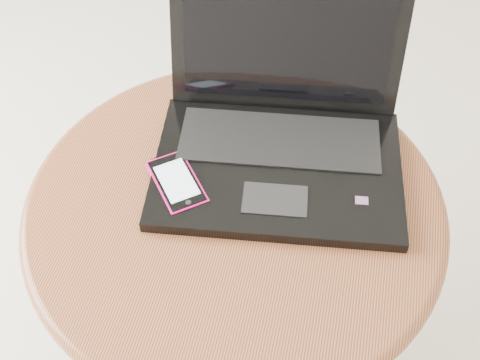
# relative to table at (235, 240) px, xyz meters

# --- Properties ---
(table) EXTENTS (0.67, 0.67, 0.53)m
(table) POSITION_rel_table_xyz_m (0.00, 0.00, 0.00)
(table) COLOR brown
(table) RESTS_ON ground
(laptop) EXTENTS (0.43, 0.39, 0.25)m
(laptop) POSITION_rel_table_xyz_m (0.05, 0.12, 0.16)
(laptop) COLOR black
(laptop) RESTS_ON table
(phone_black) EXTENTS (0.12, 0.11, 0.01)m
(phone_black) POSITION_rel_table_xyz_m (-0.09, 0.03, 0.12)
(phone_black) COLOR black
(phone_black) RESTS_ON table
(phone_pink) EXTENTS (0.12, 0.13, 0.01)m
(phone_pink) POSITION_rel_table_xyz_m (-0.09, -0.00, 0.13)
(phone_pink) COLOR #E31070
(phone_pink) RESTS_ON phone_black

